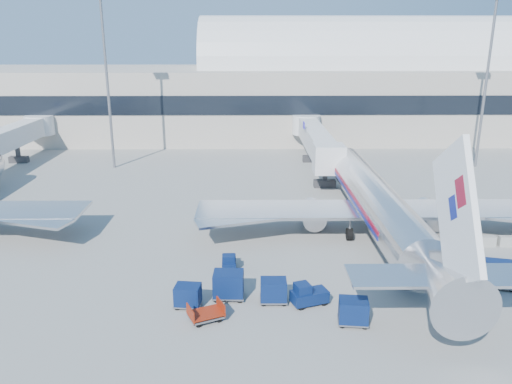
{
  "coord_description": "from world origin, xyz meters",
  "views": [
    {
      "loc": [
        -1.21,
        -36.95,
        16.72
      ],
      "look_at": [
        -0.74,
        6.0,
        3.67
      ],
      "focal_mm": 35.0,
      "sensor_mm": 36.0,
      "label": 1
    }
  ],
  "objects_px": {
    "jetbridge_mid": "(8,138)",
    "barrier_near": "(478,241)",
    "jetbridge_near": "(314,138)",
    "airliner_main": "(378,205)",
    "cart_solo_far": "(500,274)",
    "tug_left": "(229,262)",
    "cart_train_b": "(229,285)",
    "mast_west": "(105,56)",
    "tug_right": "(403,275)",
    "cart_train_c": "(188,295)",
    "cart_open_red": "(206,315)",
    "mast_east": "(490,56)",
    "tug_lead": "(308,295)",
    "cart_train_a": "(274,290)",
    "cart_solo_near": "(353,311)"
  },
  "relations": [
    {
      "from": "jetbridge_mid",
      "to": "barrier_near",
      "type": "xyz_separation_m",
      "value": [
        52.4,
        -28.81,
        -3.48
      ]
    },
    {
      "from": "jetbridge_near",
      "to": "airliner_main",
      "type": "bearing_deg",
      "value": -84.78
    },
    {
      "from": "barrier_near",
      "to": "cart_solo_far",
      "type": "distance_m",
      "value": 7.44
    },
    {
      "from": "jetbridge_mid",
      "to": "cart_solo_far",
      "type": "distance_m",
      "value": 62.28
    },
    {
      "from": "tug_left",
      "to": "cart_train_b",
      "type": "distance_m",
      "value": 4.38
    },
    {
      "from": "cart_train_b",
      "to": "cart_solo_far",
      "type": "xyz_separation_m",
      "value": [
        19.04,
        1.41,
        -0.0
      ]
    },
    {
      "from": "barrier_near",
      "to": "cart_train_b",
      "type": "xyz_separation_m",
      "value": [
        -20.73,
        -8.63,
        0.55
      ]
    },
    {
      "from": "mast_west",
      "to": "tug_right",
      "type": "relative_size",
      "value": 8.88
    },
    {
      "from": "cart_train_c",
      "to": "tug_right",
      "type": "bearing_deg",
      "value": 18.21
    },
    {
      "from": "cart_train_b",
      "to": "tug_right",
      "type": "bearing_deg",
      "value": 11.11
    },
    {
      "from": "jetbridge_near",
      "to": "cart_solo_far",
      "type": "relative_size",
      "value": 11.24
    },
    {
      "from": "barrier_near",
      "to": "cart_open_red",
      "type": "relative_size",
      "value": 1.2
    },
    {
      "from": "jetbridge_mid",
      "to": "jetbridge_near",
      "type": "bearing_deg",
      "value": 0.0
    },
    {
      "from": "mast_east",
      "to": "tug_lead",
      "type": "relative_size",
      "value": 8.53
    },
    {
      "from": "tug_lead",
      "to": "cart_train_a",
      "type": "height_order",
      "value": "cart_train_a"
    },
    {
      "from": "jetbridge_near",
      "to": "mast_east",
      "type": "bearing_deg",
      "value": -2.07
    },
    {
      "from": "tug_left",
      "to": "airliner_main",
      "type": "bearing_deg",
      "value": -64.54
    },
    {
      "from": "jetbridge_mid",
      "to": "cart_train_c",
      "type": "xyz_separation_m",
      "value": [
        29.06,
        -38.57,
        -3.12
      ]
    },
    {
      "from": "tug_left",
      "to": "cart_train_a",
      "type": "xyz_separation_m",
      "value": [
        3.18,
        -4.95,
        0.23
      ]
    },
    {
      "from": "tug_left",
      "to": "cart_train_b",
      "type": "height_order",
      "value": "cart_train_b"
    },
    {
      "from": "mast_east",
      "to": "cart_solo_near",
      "type": "distance_m",
      "value": 49.12
    },
    {
      "from": "mast_west",
      "to": "cart_train_b",
      "type": "height_order",
      "value": "mast_west"
    },
    {
      "from": "barrier_near",
      "to": "cart_solo_near",
      "type": "relative_size",
      "value": 1.5
    },
    {
      "from": "cart_solo_far",
      "to": "tug_right",
      "type": "bearing_deg",
      "value": -169.87
    },
    {
      "from": "barrier_near",
      "to": "tug_lead",
      "type": "height_order",
      "value": "tug_lead"
    },
    {
      "from": "tug_left",
      "to": "cart_train_a",
      "type": "distance_m",
      "value": 5.89
    },
    {
      "from": "mast_east",
      "to": "cart_open_red",
      "type": "distance_m",
      "value": 54.05
    },
    {
      "from": "airliner_main",
      "to": "tug_right",
      "type": "bearing_deg",
      "value": -91.97
    },
    {
      "from": "tug_lead",
      "to": "cart_train_b",
      "type": "relative_size",
      "value": 1.21
    },
    {
      "from": "jetbridge_near",
      "to": "cart_solo_far",
      "type": "distance_m",
      "value": 37.19
    },
    {
      "from": "jetbridge_mid",
      "to": "cart_solo_far",
      "type": "xyz_separation_m",
      "value": [
        50.72,
        -36.03,
        -2.93
      ]
    },
    {
      "from": "tug_right",
      "to": "cart_solo_far",
      "type": "xyz_separation_m",
      "value": [
        6.63,
        -0.5,
        0.29
      ]
    },
    {
      "from": "cart_train_c",
      "to": "cart_solo_near",
      "type": "height_order",
      "value": "cart_solo_near"
    },
    {
      "from": "mast_east",
      "to": "cart_solo_far",
      "type": "relative_size",
      "value": 9.24
    },
    {
      "from": "airliner_main",
      "to": "cart_solo_far",
      "type": "height_order",
      "value": "airliner_main"
    },
    {
      "from": "mast_west",
      "to": "cart_train_b",
      "type": "bearing_deg",
      "value": -64.76
    },
    {
      "from": "airliner_main",
      "to": "cart_open_red",
      "type": "distance_m",
      "value": 19.95
    },
    {
      "from": "jetbridge_mid",
      "to": "barrier_near",
      "type": "bearing_deg",
      "value": -28.8
    },
    {
      "from": "cart_train_a",
      "to": "cart_solo_far",
      "type": "relative_size",
      "value": 0.75
    },
    {
      "from": "jetbridge_near",
      "to": "cart_train_b",
      "type": "xyz_separation_m",
      "value": [
        -10.33,
        -37.44,
        -2.93
      ]
    },
    {
      "from": "airliner_main",
      "to": "tug_lead",
      "type": "bearing_deg",
      "value": -121.71
    },
    {
      "from": "jetbridge_near",
      "to": "tug_lead",
      "type": "relative_size",
      "value": 10.38
    },
    {
      "from": "mast_west",
      "to": "tug_left",
      "type": "height_order",
      "value": "mast_west"
    },
    {
      "from": "jetbridge_near",
      "to": "cart_solo_near",
      "type": "height_order",
      "value": "jetbridge_near"
    },
    {
      "from": "tug_left",
      "to": "tug_lead",
      "type": "bearing_deg",
      "value": -136.43
    },
    {
      "from": "cart_open_red",
      "to": "cart_solo_far",
      "type": "bearing_deg",
      "value": -12.65
    },
    {
      "from": "jetbridge_near",
      "to": "cart_open_red",
      "type": "bearing_deg",
      "value": -106.08
    },
    {
      "from": "airliner_main",
      "to": "cart_train_b",
      "type": "relative_size",
      "value": 17.06
    },
    {
      "from": "jetbridge_near",
      "to": "tug_left",
      "type": "xyz_separation_m",
      "value": [
        -10.49,
        -33.08,
        -3.31
      ]
    },
    {
      "from": "jetbridge_mid",
      "to": "cart_solo_near",
      "type": "xyz_separation_m",
      "value": [
        39.46,
        -40.77,
        -3.06
      ]
    }
  ]
}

